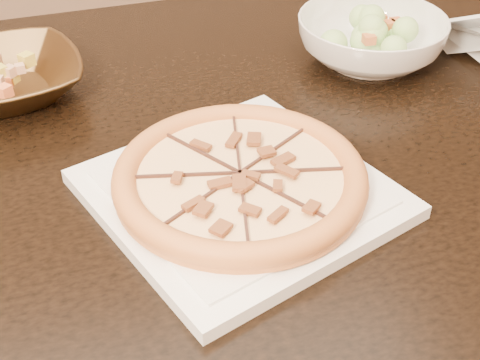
% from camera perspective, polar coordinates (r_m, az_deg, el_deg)
% --- Properties ---
extents(dining_table, '(1.58, 1.08, 0.75)m').
position_cam_1_polar(dining_table, '(0.98, -6.77, -1.19)').
color(dining_table, black).
rests_on(dining_table, floor).
extents(plate, '(0.42, 0.42, 0.02)m').
position_cam_1_polar(plate, '(0.81, 0.00, -1.10)').
color(plate, white).
rests_on(plate, dining_table).
extents(pizza, '(0.30, 0.30, 0.03)m').
position_cam_1_polar(pizza, '(0.79, -0.00, 0.23)').
color(pizza, orange).
rests_on(pizza, plate).
extents(bronze_bowl, '(0.27, 0.27, 0.06)m').
position_cam_1_polar(bronze_bowl, '(1.07, -19.49, 8.09)').
color(bronze_bowl, brown).
rests_on(bronze_bowl, dining_table).
extents(salad_bowl, '(0.29, 0.29, 0.08)m').
position_cam_1_polar(salad_bowl, '(1.13, 11.10, 11.67)').
color(salad_bowl, white).
rests_on(salad_bowl, dining_table).
extents(salad, '(0.13, 0.11, 0.04)m').
position_cam_1_polar(salad, '(1.10, 11.45, 14.23)').
color(salad, '#B2DF7B').
rests_on(salad, salad_bowl).
extents(cling_film, '(0.20, 0.18, 0.05)m').
position_cam_1_polar(cling_film, '(1.22, 19.25, 11.68)').
color(cling_film, silver).
rests_on(cling_film, dining_table).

